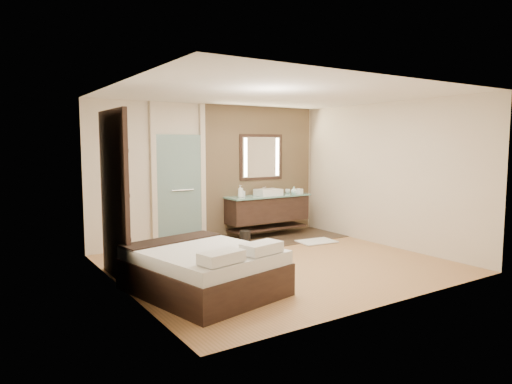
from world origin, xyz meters
TOP-DOWN VIEW (x-y plane):
  - floor at (0.00, 0.00)m, footprint 5.00×5.00m
  - tile_strip at (0.60, 1.60)m, footprint 3.80×1.30m
  - stone_wall at (1.10, 2.21)m, footprint 2.60×0.08m
  - vanity at (1.10, 1.92)m, footprint 1.85×0.55m
  - mirror_unit at (1.10, 2.16)m, footprint 1.06×0.04m
  - frosted_door at (-0.75, 2.20)m, footprint 1.10×0.12m
  - shoji_partition at (-2.43, 0.60)m, footprint 0.06×1.20m
  - bed at (-1.65, -0.61)m, footprint 1.85×2.13m
  - bath_mat at (1.57, 0.90)m, footprint 0.77×0.57m
  - waste_bin at (0.29, 1.50)m, footprint 0.28×0.28m
  - tissue_box at (1.87, 1.84)m, footprint 0.15×0.15m
  - soap_bottle_a at (0.42, 1.89)m, footprint 0.12×0.12m
  - soap_bottle_b at (0.48, 1.90)m, footprint 0.09×0.09m
  - soap_bottle_c at (1.70, 1.81)m, footprint 0.16×0.16m
  - cup at (1.71, 2.04)m, footprint 0.12×0.12m

SIDE VIEW (x-z plane):
  - floor at x=0.00m, z-range 0.00..0.00m
  - tile_strip at x=0.60m, z-range 0.00..0.01m
  - bath_mat at x=1.57m, z-range 0.01..0.03m
  - waste_bin at x=0.29m, z-range 0.00..0.27m
  - bed at x=-1.65m, z-range -0.06..0.66m
  - vanity at x=1.10m, z-range 0.14..1.02m
  - cup at x=1.71m, z-range 0.86..0.95m
  - tissue_box at x=1.87m, z-range 0.86..0.97m
  - soap_bottle_c at x=1.70m, z-range 0.86..1.02m
  - soap_bottle_b at x=0.48m, z-range 0.86..1.05m
  - soap_bottle_a at x=0.42m, z-range 0.86..1.11m
  - frosted_door at x=-0.75m, z-range -0.21..2.49m
  - shoji_partition at x=-2.43m, z-range 0.01..2.41m
  - stone_wall at x=1.10m, z-range 0.00..2.70m
  - mirror_unit at x=1.10m, z-range 1.17..2.13m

